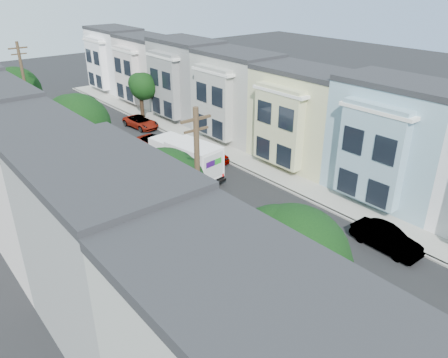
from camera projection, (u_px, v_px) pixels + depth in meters
name	position (u px, v px, depth m)	size (l,w,h in m)	color
ground	(307.00, 264.00, 25.62)	(160.00, 160.00, 0.00)	black
road_slab	(168.00, 179.00, 36.10)	(12.00, 70.00, 0.02)	black
curb_left	(100.00, 200.00, 32.60)	(0.30, 70.00, 0.15)	gray
curb_right	(225.00, 160.00, 39.53)	(0.30, 70.00, 0.15)	gray
sidewalk_left	(83.00, 205.00, 31.86)	(2.60, 70.00, 0.15)	gray
sidewalk_right	(236.00, 157.00, 40.28)	(2.60, 70.00, 0.15)	gray
centerline	(168.00, 179.00, 36.10)	(0.12, 70.00, 0.01)	gold
townhouse_row_left	(30.00, 223.00, 29.71)	(5.00, 70.00, 8.50)	beige
townhouse_row_right	(265.00, 148.00, 42.49)	(5.00, 70.00, 8.50)	beige
tree_b	(290.00, 264.00, 16.99)	(4.70, 4.70, 7.56)	black
tree_c	(163.00, 191.00, 23.61)	(4.70, 4.70, 7.13)	black
tree_d	(77.00, 127.00, 31.38)	(4.70, 4.70, 7.80)	black
tree_e	(16.00, 92.00, 42.02)	(4.70, 4.70, 7.44)	black
tree_far_r	(143.00, 87.00, 49.39)	(3.10, 3.10, 5.33)	black
utility_pole_near	(198.00, 207.00, 21.20)	(1.60, 0.26, 10.00)	#42301E
utility_pole_far	(28.00, 99.00, 39.37)	(1.60, 0.26, 10.00)	#42301E
fedex_truck	(186.00, 157.00, 35.78)	(2.52, 6.53, 3.13)	white
lead_sedan	(156.00, 144.00, 41.79)	(2.14, 4.64, 1.29)	black
parked_left_c	(260.00, 299.00, 21.70)	(1.82, 4.76, 1.54)	#A7AEB3
parked_left_d	(129.00, 200.00, 31.22)	(1.68, 4.39, 1.42)	black
parked_right_b	(386.00, 239.00, 26.73)	(1.52, 4.32, 1.44)	silver
parked_right_c	(207.00, 153.00, 39.31)	(1.82, 4.75, 1.54)	black
parked_right_d	(141.00, 122.00, 47.77)	(2.11, 4.57, 1.27)	black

